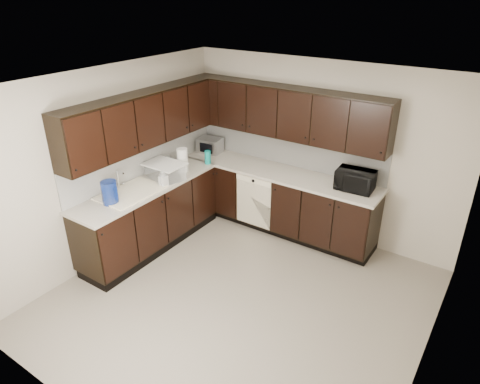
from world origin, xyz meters
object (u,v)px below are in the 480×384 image
microwave (355,180)px  toaster_oven (210,145)px  storage_bin (165,171)px  sink (131,198)px  blue_pitcher (110,193)px

microwave → toaster_oven: microwave is taller
toaster_oven → storage_bin: size_ratio=0.70×
sink → blue_pitcher: size_ratio=2.82×
blue_pitcher → storage_bin: bearing=104.1°
sink → blue_pitcher: 0.38m
microwave → blue_pitcher: (-2.33, -2.04, 0.01)m
storage_bin → sink: bearing=-92.8°
microwave → toaster_oven: size_ratio=1.32×
sink → blue_pitcher: (0.01, -0.32, 0.20)m
storage_bin → blue_pitcher: blue_pitcher is taller
storage_bin → blue_pitcher: size_ratio=1.79×
sink → toaster_oven: (-0.07, 1.77, 0.17)m
blue_pitcher → toaster_oven: bearing=107.6°
sink → microwave: microwave is taller
sink → toaster_oven: size_ratio=2.25×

